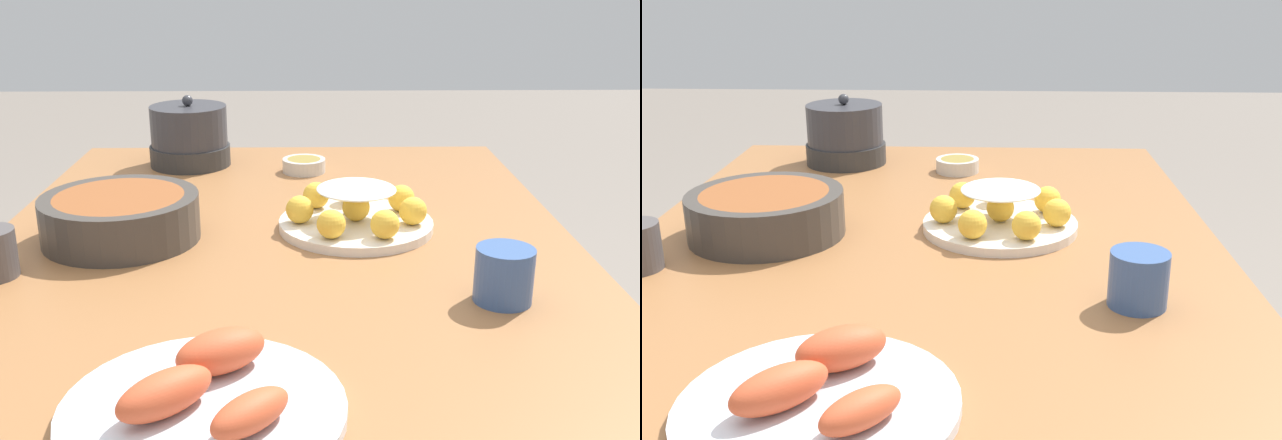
# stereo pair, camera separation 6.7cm
# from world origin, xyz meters

# --- Properties ---
(dining_table) EXTENTS (1.47, 0.99, 0.73)m
(dining_table) POSITION_xyz_m (0.00, 0.00, 0.65)
(dining_table) COLOR #936038
(dining_table) RESTS_ON ground_plane
(cake_plate) EXTENTS (0.27, 0.27, 0.08)m
(cake_plate) POSITION_xyz_m (0.13, -0.13, 0.76)
(cake_plate) COLOR silver
(cake_plate) RESTS_ON dining_table
(serving_bowl) EXTENTS (0.26, 0.26, 0.08)m
(serving_bowl) POSITION_xyz_m (0.09, 0.27, 0.77)
(serving_bowl) COLOR #3D3833
(serving_bowl) RESTS_ON dining_table
(sauce_bowl) EXTENTS (0.09, 0.09, 0.03)m
(sauce_bowl) POSITION_xyz_m (0.51, -0.04, 0.75)
(sauce_bowl) COLOR beige
(sauce_bowl) RESTS_ON dining_table
(seafood_platter) EXTENTS (0.30, 0.30, 0.06)m
(seafood_platter) POSITION_xyz_m (-0.43, 0.06, 0.75)
(seafood_platter) COLOR silver
(seafood_platter) RESTS_ON dining_table
(cup_near) EXTENTS (0.08, 0.08, 0.08)m
(cup_near) POSITION_xyz_m (-0.16, -0.31, 0.77)
(cup_near) COLOR #38568E
(cup_near) RESTS_ON dining_table
(warming_pot) EXTENTS (0.18, 0.18, 0.16)m
(warming_pot) POSITION_xyz_m (0.57, 0.22, 0.80)
(warming_pot) COLOR #2D2D2D
(warming_pot) RESTS_ON dining_table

